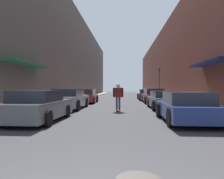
% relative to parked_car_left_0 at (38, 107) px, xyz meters
% --- Properties ---
extents(ground, '(140.30, 140.30, 0.00)m').
position_rel_parked_car_left_0_xyz_m(ground, '(3.11, 18.72, -0.63)').
color(ground, '#38383A').
extents(curb_strip_left, '(1.80, 63.77, 0.12)m').
position_rel_parked_car_left_0_xyz_m(curb_strip_left, '(-1.97, 25.10, -0.57)').
color(curb_strip_left, gray).
rests_on(curb_strip_left, ground).
extents(curb_strip_right, '(1.80, 63.77, 0.12)m').
position_rel_parked_car_left_0_xyz_m(curb_strip_right, '(8.18, 25.10, -0.57)').
color(curb_strip_right, gray).
rests_on(curb_strip_right, ground).
extents(building_row_left, '(4.90, 63.77, 12.32)m').
position_rel_parked_car_left_0_xyz_m(building_row_left, '(-4.87, 25.10, 5.53)').
color(building_row_left, '#564C47').
rests_on(building_row_left, ground).
extents(building_row_right, '(4.90, 63.77, 10.09)m').
position_rel_parked_car_left_0_xyz_m(building_row_right, '(11.08, 25.10, 4.42)').
color(building_row_right, brown).
rests_on(building_row_right, ground).
extents(parked_car_left_0, '(1.90, 4.26, 1.30)m').
position_rel_parked_car_left_0_xyz_m(parked_car_left_0, '(0.00, 0.00, 0.00)').
color(parked_car_left_0, '#515459').
rests_on(parked_car_left_0, ground).
extents(parked_car_left_1, '(1.94, 4.80, 1.35)m').
position_rel_parked_car_left_0_xyz_m(parked_car_left_1, '(-0.11, 5.58, 0.03)').
color(parked_car_left_1, gray).
rests_on(parked_car_left_1, ground).
extents(parked_car_left_2, '(1.85, 4.09, 1.29)m').
position_rel_parked_car_left_0_xyz_m(parked_car_left_2, '(0.04, 11.38, -0.01)').
color(parked_car_left_2, maroon).
rests_on(parked_car_left_2, ground).
extents(parked_car_right_0, '(2.00, 4.42, 1.24)m').
position_rel_parked_car_left_0_xyz_m(parked_car_right_0, '(6.15, 0.21, -0.01)').
color(parked_car_right_0, navy).
rests_on(parked_car_right_0, ground).
extents(parked_car_right_1, '(1.96, 4.43, 1.20)m').
position_rel_parked_car_left_0_xyz_m(parked_car_right_1, '(6.27, 5.75, -0.03)').
color(parked_car_right_1, '#515459').
rests_on(parked_car_right_1, ground).
extents(parked_car_right_2, '(1.86, 4.64, 1.35)m').
position_rel_parked_car_left_0_xyz_m(parked_car_right_2, '(6.28, 11.43, 0.02)').
color(parked_car_right_2, maroon).
rests_on(parked_car_right_2, ground).
extents(parked_car_right_3, '(1.97, 4.79, 1.25)m').
position_rel_parked_car_left_0_xyz_m(parked_car_right_3, '(6.19, 16.97, -0.01)').
color(parked_car_right_3, navy).
rests_on(parked_car_right_3, ground).
extents(skateboarder, '(0.64, 0.78, 1.67)m').
position_rel_parked_car_left_0_xyz_m(skateboarder, '(3.22, 4.25, 0.40)').
color(skateboarder, '#B2231E').
rests_on(skateboarder, ground).
extents(traffic_light, '(0.16, 0.22, 3.78)m').
position_rel_parked_car_left_0_xyz_m(traffic_light, '(7.95, 18.45, 1.81)').
color(traffic_light, '#2D2D2D').
rests_on(traffic_light, curb_strip_right).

